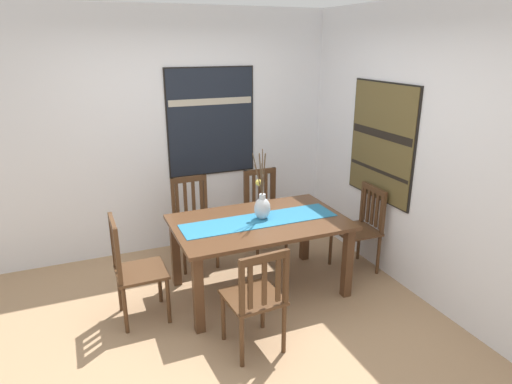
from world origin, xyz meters
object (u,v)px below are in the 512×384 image
Objects in this scene: chair_0 at (194,220)px; chair_3 at (264,208)px; chair_1 at (256,298)px; chair_2 at (133,268)px; painting_on_side_wall at (382,142)px; centerpiece_vase at (262,206)px; dining_table at (259,231)px; painting_on_back_wall at (211,122)px; chair_4 at (361,227)px.

chair_0 reaches higher than chair_3.
chair_3 is (0.81, 1.70, 0.02)m from chair_1.
chair_2 is 0.80× the size of painting_on_side_wall.
chair_2 is at bearing -177.68° from centerpiece_vase.
chair_0 is at bearing 117.18° from dining_table.
painting_on_back_wall is 1.03× the size of painting_on_side_wall.
painting_on_side_wall reaches higher than chair_2.
chair_4 is at bearing 28.11° from chair_1.
chair_1 is (0.05, -1.65, -0.02)m from chair_0.
chair_2 is 2.69m from painting_on_side_wall.
chair_3 is at bearing 3.35° from chair_0.
chair_2 reaches higher than chair_4.
chair_4 is (1.58, -0.83, -0.01)m from chair_0.
painting_on_side_wall is (0.93, -0.84, 0.87)m from chair_3.
chair_4 is 2.03m from painting_on_back_wall.
chair_4 is at bearing -50.25° from chair_3.
chair_4 is at bearing -47.66° from painting_on_back_wall.
painting_on_side_wall is at bearing -42.49° from painting_on_back_wall.
painting_on_side_wall is (1.36, 0.04, 0.73)m from dining_table.
dining_table is 1.79× the size of chair_1.
chair_4 is (1.12, -0.02, -0.39)m from centerpiece_vase.
chair_4 is 0.90m from painting_on_side_wall.
centerpiece_vase is at bearing -114.78° from chair_3.
painting_on_back_wall is at bearing 136.89° from chair_3.
centerpiece_vase is at bearing 34.43° from dining_table.
painting_on_back_wall is at bearing 52.17° from chair_0.
painting_on_back_wall is (1.14, 1.34, 0.97)m from chair_2.
chair_0 is 1.15m from painting_on_back_wall.
centerpiece_vase is 0.79× the size of chair_1.
dining_table is at bearing 1.18° from chair_2.
chair_0 is at bearing 119.91° from centerpiece_vase.
chair_3 is 1.14m from chair_4.
chair_1 is at bearing -88.39° from chair_0.
dining_table is 0.92m from chair_1.
dining_table is at bearing 65.25° from chair_1.
centerpiece_vase is at bearing 2.32° from chair_2.
painting_on_back_wall is (-0.08, 1.30, 0.59)m from centerpiece_vase.
chair_0 reaches higher than chair_4.
painting_on_side_wall reaches higher than chair_3.
dining_table is 1.56m from painting_on_back_wall.
chair_0 reaches higher than chair_1.
chair_2 is (-1.18, -0.02, -0.14)m from dining_table.
chair_3 reaches higher than dining_table.
chair_0 is 0.80× the size of painting_on_side_wall.
dining_table is 1.19m from chair_2.
chair_1 is 1.74m from chair_4.
dining_table is 1.68× the size of chair_2.
dining_table is 0.99m from chair_3.
centerpiece_vase reaches higher than dining_table.
chair_1 is 0.94× the size of chair_2.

